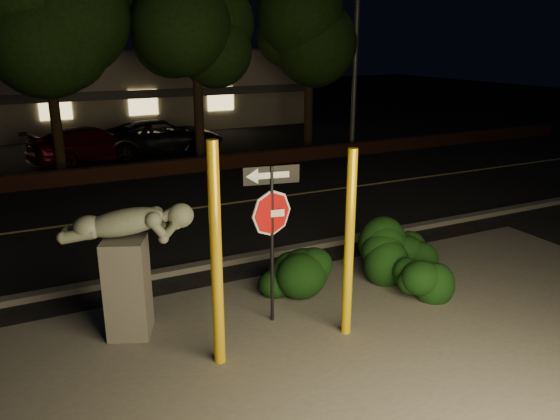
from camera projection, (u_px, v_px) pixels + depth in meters
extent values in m
plane|color=black|center=(154.00, 186.00, 17.62)|extent=(90.00, 90.00, 0.00)
cube|color=#4C4944|center=(332.00, 352.00, 8.19)|extent=(14.00, 6.00, 0.02)
cube|color=black|center=(181.00, 210.00, 15.05)|extent=(80.00, 8.00, 0.01)
cube|color=#D0B453|center=(181.00, 210.00, 15.04)|extent=(80.00, 0.12, 0.00)
cube|color=#4C4944|center=(235.00, 260.00, 11.52)|extent=(80.00, 0.25, 0.12)
cube|color=#411D15|center=(144.00, 170.00, 18.66)|extent=(40.00, 0.35, 0.50)
cube|color=black|center=(115.00, 149.00, 23.62)|extent=(40.00, 12.00, 0.01)
cube|color=gray|center=(85.00, 88.00, 29.88)|extent=(22.00, 10.00, 4.00)
cube|color=#333338|center=(100.00, 96.00, 25.51)|extent=(22.00, 0.20, 0.40)
cube|color=#FFD87F|center=(55.00, 107.00, 24.83)|extent=(1.40, 0.08, 1.20)
cube|color=#FFD87F|center=(143.00, 102.00, 26.51)|extent=(1.40, 0.08, 1.20)
cube|color=#FFD87F|center=(221.00, 99.00, 28.19)|extent=(1.40, 0.08, 1.20)
cylinder|color=black|center=(55.00, 113.00, 18.68)|extent=(0.36, 0.36, 4.25)
cylinder|color=black|center=(199.00, 110.00, 20.47)|extent=(0.36, 0.36, 4.00)
ellipsoid|color=black|center=(194.00, 5.00, 19.38)|extent=(4.80, 4.80, 4.32)
cylinder|color=black|center=(309.00, 103.00, 23.02)|extent=(0.36, 0.36, 3.90)
ellipsoid|color=black|center=(310.00, 16.00, 21.98)|extent=(4.40, 4.40, 3.96)
cylinder|color=gold|center=(216.00, 258.00, 7.47)|extent=(0.16, 0.16, 3.28)
cylinder|color=yellow|center=(349.00, 246.00, 8.31)|extent=(0.15, 0.15, 3.01)
cylinder|color=black|center=(272.00, 247.00, 8.74)|extent=(0.06, 0.06, 2.65)
cube|color=white|center=(272.00, 213.00, 8.57)|extent=(0.40, 0.09, 0.11)
cube|color=black|center=(272.00, 175.00, 8.39)|extent=(0.89, 0.17, 0.28)
cube|color=white|center=(272.00, 175.00, 8.39)|extent=(0.56, 0.11, 0.11)
cube|color=#4C4944|center=(128.00, 288.00, 8.48)|extent=(0.82, 0.82, 1.62)
sphere|color=#606959|center=(181.00, 216.00, 8.19)|extent=(0.38, 0.38, 0.38)
ellipsoid|color=black|center=(304.00, 267.00, 9.99)|extent=(2.20, 1.60, 1.04)
ellipsoid|color=black|center=(392.00, 247.00, 10.69)|extent=(2.12, 1.63, 1.23)
ellipsoid|color=black|center=(418.00, 275.00, 9.88)|extent=(1.32, 0.89, 0.87)
cylinder|color=#4A4A4F|center=(357.00, 20.00, 21.81)|extent=(0.21, 0.21, 10.53)
imported|color=#3B050E|center=(92.00, 144.00, 20.84)|extent=(5.06, 3.20, 1.37)
imported|color=black|center=(162.00, 137.00, 22.42)|extent=(4.98, 2.30, 1.38)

